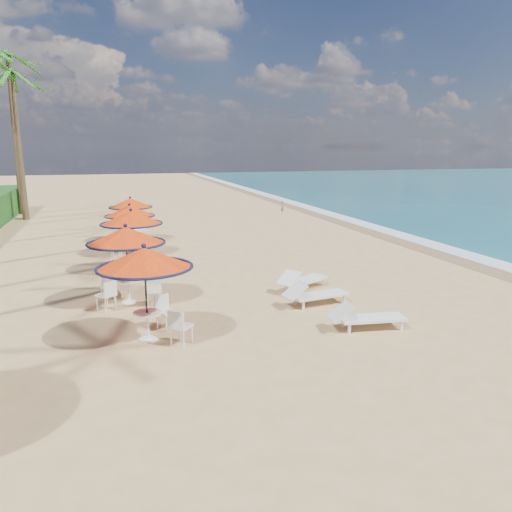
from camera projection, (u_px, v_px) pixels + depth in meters
The scene contains 14 objects.
ground at pixel (333, 320), 13.84m from camera, with size 160.00×160.00×0.00m, color tan.
foam_strip at pixel (415, 240), 25.78m from camera, with size 1.20×140.00×0.04m, color white.
wetsand_band at pixel (399, 241), 25.53m from camera, with size 1.40×140.00×0.02m, color olive.
station_0 at pixel (148, 267), 12.05m from camera, with size 2.35×2.35×2.45m.
station_1 at pixel (125, 245), 14.98m from camera, with size 2.36×2.36×2.47m.
station_2 at pixel (132, 223), 18.85m from camera, with size 2.35×2.35×2.46m.
station_3 at pixel (129, 216), 21.90m from camera, with size 2.20×2.20×2.29m.
station_4 at pixel (132, 207), 25.20m from camera, with size 2.18×2.18×2.27m.
lounger_near at pixel (365, 317), 13.09m from camera, with size 2.09×0.88×0.73m.
lounger_mid at pixel (314, 294), 15.09m from camera, with size 2.14×0.94×0.74m.
lounger_far at pixel (302, 280), 16.71m from camera, with size 2.10×1.59×0.74m.
palm_6 at pixel (13, 85), 31.26m from camera, with size 5.00×5.00×9.33m.
palm_7 at pixel (8, 66), 33.58m from camera, with size 5.00×5.00×10.91m.
person at pixel (282, 207), 36.42m from camera, with size 0.32×0.21×0.87m, color #856043.
Camera 1 is at (-5.76, -12.00, 4.70)m, focal length 35.00 mm.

